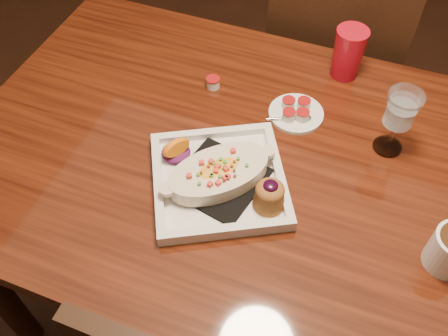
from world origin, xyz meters
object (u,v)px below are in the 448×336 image
(saucer, at_px, (295,112))
(red_tumbler, at_px, (348,53))
(table, at_px, (279,193))
(chair_far, at_px, (331,75))
(plate, at_px, (223,178))
(goblet, at_px, (400,113))

(saucer, xyz_separation_m, red_tumbler, (0.08, 0.19, 0.06))
(table, bearing_deg, chair_far, 90.00)
(table, distance_m, saucer, 0.20)
(saucer, distance_m, red_tumbler, 0.21)
(plate, bearing_deg, table, 12.39)
(chair_far, relative_size, red_tumbler, 6.89)
(table, relative_size, goblet, 9.18)
(saucer, height_order, red_tumbler, red_tumbler)
(plate, relative_size, saucer, 2.83)
(chair_far, bearing_deg, plate, 81.60)
(chair_far, bearing_deg, table, 90.00)
(red_tumbler, bearing_deg, plate, -109.75)
(chair_far, bearing_deg, red_tumbler, 101.53)
(chair_far, relative_size, saucer, 6.99)
(table, distance_m, red_tumbler, 0.40)
(chair_far, height_order, plate, chair_far)
(goblet, height_order, red_tumbler, goblet)
(chair_far, height_order, goblet, chair_far)
(plate, height_order, red_tumbler, red_tumbler)
(red_tumbler, bearing_deg, chair_far, 101.53)
(plate, height_order, saucer, plate)
(table, bearing_deg, plate, -138.80)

